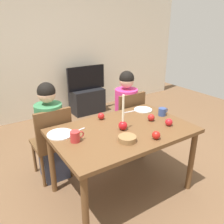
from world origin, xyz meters
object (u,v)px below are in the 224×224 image
object	(u,v)px
plate_left	(60,134)
plate_right	(143,110)
dining_table	(123,137)
apple_far_edge	(156,135)
mug_right	(162,112)
apple_by_left_plate	(101,116)
chair_right	(127,119)
chair_left	(52,140)
tv	(86,78)
person_left_child	(51,134)
bowl_walnuts	(127,139)
apple_near_candle	(151,117)
person_right_child	(126,115)
mug_left	(75,136)
candle_centerpiece	(123,123)
apple_by_right_mug	(169,122)
tv_stand	(87,101)

from	to	relation	value
plate_left	plate_right	bearing A→B (deg)	3.34
dining_table	apple_far_edge	world-z (taller)	apple_far_edge
mug_right	apple_by_left_plate	bearing A→B (deg)	155.87
dining_table	chair_right	xyz separation A→B (m)	(0.51, 0.61, -0.15)
chair_left	tv	size ratio (longest dim) A/B	1.14
chair_right	person_left_child	world-z (taller)	person_left_child
plate_right	bowl_walnuts	size ratio (longest dim) A/B	1.30
dining_table	apple_by_left_plate	xyz separation A→B (m)	(-0.05, 0.34, 0.12)
mug_right	bowl_walnuts	xyz separation A→B (m)	(-0.70, -0.27, -0.02)
plate_right	apple_near_candle	size ratio (longest dim) A/B	2.86
chair_right	tv	size ratio (longest dim) A/B	1.14
person_right_child	mug_left	xyz separation A→B (m)	(-1.02, -0.61, 0.23)
dining_table	plate_left	xyz separation A→B (m)	(-0.57, 0.23, 0.09)
mug_left	apple_by_left_plate	world-z (taller)	mug_left
person_right_child	apple_by_left_plate	xyz separation A→B (m)	(-0.57, -0.30, 0.22)
apple_near_candle	person_left_child	bearing A→B (deg)	145.46
candle_centerpiece	mug_right	world-z (taller)	candle_centerpiece
mug_right	apple_by_right_mug	bearing A→B (deg)	-120.49
chair_left	dining_table	bearing A→B (deg)	-48.36
tv	plate_right	distance (m)	2.02
chair_right	tv_stand	bearing A→B (deg)	81.50
mug_right	candle_centerpiece	bearing A→B (deg)	-174.66
bowl_walnuts	chair_left	bearing A→B (deg)	117.41
person_left_child	plate_right	bearing A→B (deg)	-18.10
dining_table	mug_right	world-z (taller)	mug_right
plate_right	candle_centerpiece	bearing A→B (deg)	-149.84
mug_left	apple_by_right_mug	xyz separation A→B (m)	(0.96, -0.22, -0.01)
mug_right	chair_left	bearing A→B (deg)	153.71
apple_by_right_mug	plate_right	bearing A→B (deg)	82.54
person_right_child	mug_left	distance (m)	1.21
mug_left	mug_right	distance (m)	1.10
tv	bowl_walnuts	bearing A→B (deg)	-109.13
apple_near_candle	tv	bearing A→B (deg)	80.54
apple_far_edge	candle_centerpiece	bearing A→B (deg)	114.05
plate_left	mug_right	xyz separation A→B (m)	(1.16, -0.18, 0.04)
mug_right	apple_by_left_plate	size ratio (longest dim) A/B	1.74
person_right_child	apple_by_right_mug	world-z (taller)	person_right_child
chair_right	tv	xyz separation A→B (m)	(0.25, 1.69, 0.20)
person_left_child	plate_right	world-z (taller)	person_left_child
plate_right	apple_by_right_mug	bearing A→B (deg)	-97.46
bowl_walnuts	apple_by_left_plate	xyz separation A→B (m)	(0.06, 0.56, 0.01)
plate_right	mug_left	bearing A→B (deg)	-165.42
dining_table	apple_near_candle	bearing A→B (deg)	0.78
dining_table	tv_stand	world-z (taller)	dining_table
apple_by_right_mug	candle_centerpiece	bearing A→B (deg)	158.29
mug_right	apple_far_edge	xyz separation A→B (m)	(-0.45, -0.38, -0.01)
plate_left	apple_by_right_mug	xyz separation A→B (m)	(1.02, -0.42, 0.03)
person_right_child	mug_left	size ratio (longest dim) A/B	8.73
apple_far_edge	dining_table	bearing A→B (deg)	112.78
plate_left	apple_by_right_mug	size ratio (longest dim) A/B	3.25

